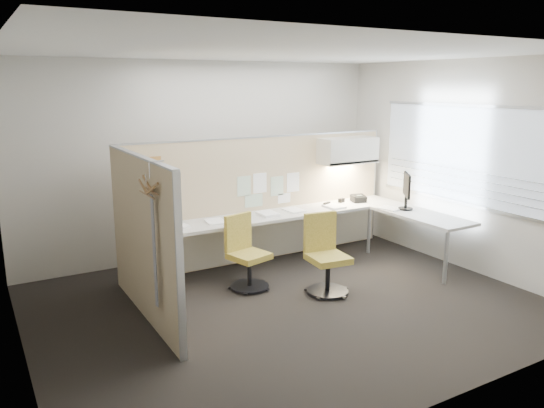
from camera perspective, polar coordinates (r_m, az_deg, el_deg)
floor at (r=6.21m, az=1.75°, el=-10.75°), size 5.50×4.50×0.01m
ceiling at (r=5.70m, az=1.95°, el=16.12°), size 5.50×4.50×0.01m
wall_back at (r=7.77m, az=-7.02°, el=4.74°), size 5.50×0.02×2.80m
wall_front at (r=4.11m, az=18.73°, el=-3.03°), size 5.50×0.02×2.80m
wall_left at (r=4.95m, az=-26.29°, el=-1.08°), size 0.02×4.50×2.80m
wall_right at (r=7.60m, az=19.76°, el=3.91°), size 0.02×4.50×2.80m
window_pane at (r=7.56m, az=19.72°, el=5.02°), size 0.01×2.80×1.30m
partition_back at (r=7.52m, az=-1.09°, el=0.51°), size 4.10×0.06×1.75m
partition_left at (r=5.76m, az=-13.70°, el=-3.69°), size 0.06×2.20×1.75m
desk at (r=7.38m, az=3.29°, el=-1.92°), size 4.00×2.07×0.73m
overhead_bin at (r=7.98m, az=8.17°, el=5.72°), size 0.90×0.36×0.38m
task_light_strip at (r=8.01m, az=8.12°, el=4.23°), size 0.60×0.06×0.02m
pinned_papers at (r=7.50m, az=-0.44°, el=1.71°), size 1.01×0.00×0.47m
poster at (r=6.77m, az=-12.91°, el=3.51°), size 0.28×0.00×0.35m
chair_left at (r=6.55m, az=-2.86°, el=-5.48°), size 0.51×0.53×0.90m
chair_right at (r=6.44m, az=5.75°, el=-5.67°), size 0.50×0.51×0.95m
monitor at (r=7.70m, az=14.28°, el=1.57°), size 0.31×0.42×0.52m
phone at (r=8.11m, az=9.25°, el=0.58°), size 0.25×0.23×0.12m
stapler at (r=7.81m, az=5.92°, el=0.00°), size 0.14×0.09×0.05m
tape_dispenser at (r=8.06m, az=7.48°, el=0.39°), size 0.11×0.09×0.06m
coat_hook at (r=5.06m, az=-13.00°, el=0.35°), size 0.18×0.47×1.41m
paper_stack_0 at (r=6.71m, az=-10.27°, el=-2.34°), size 0.28×0.34×0.03m
paper_stack_1 at (r=6.87m, az=-6.13°, el=-1.90°), size 0.27×0.33×0.02m
paper_stack_2 at (r=7.20m, az=-0.46°, el=-1.08°), size 0.23×0.30×0.04m
paper_stack_3 at (r=7.46m, az=2.38°, el=-0.67°), size 0.24×0.31×0.02m
paper_stack_4 at (r=7.72m, az=6.68°, el=-0.26°), size 0.24×0.31×0.03m
paper_stack_5 at (r=7.75m, az=12.55°, el=-0.46°), size 0.29×0.34×0.02m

